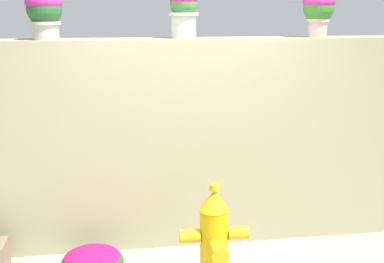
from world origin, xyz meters
TOP-DOWN VIEW (x-y plane):
  - stone_wall at (0.00, 1.26)m, footprint 5.86×0.40m
  - potted_plant_1 at (-1.28, 1.22)m, footprint 0.33×0.33m
  - potted_plant_2 at (-0.02, 1.24)m, footprint 0.28×0.28m
  - potted_plant_3 at (1.30, 1.23)m, footprint 0.31×0.31m
  - fire_hydrant at (0.10, 0.27)m, footprint 0.58×0.47m
  - flower_bush_left at (-0.94, 0.64)m, footprint 0.56×0.51m

SIDE VIEW (x-z plane):
  - flower_bush_left at x=-0.94m, z-range 0.00..0.26m
  - fire_hydrant at x=0.10m, z-range -0.03..0.92m
  - stone_wall at x=0.00m, z-range 0.00..2.07m
  - potted_plant_1 at x=-1.28m, z-range 2.11..2.54m
  - potted_plant_2 at x=-0.02m, z-range 2.10..2.55m
  - potted_plant_3 at x=1.30m, z-range 2.12..2.55m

